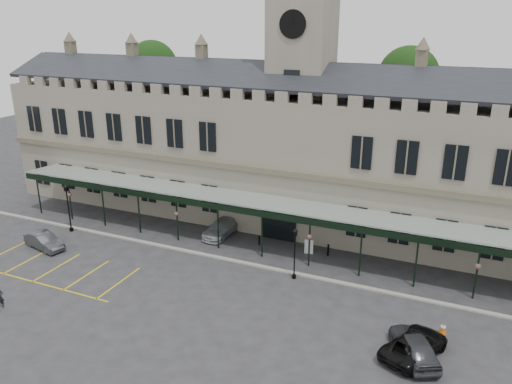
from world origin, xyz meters
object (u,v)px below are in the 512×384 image
at_px(clock_tower, 301,82).
at_px(traffic_cone, 443,328).
at_px(sign_board, 309,247).
at_px(car_left_b, 44,241).
at_px(car_right_a, 414,346).
at_px(lamp_post_left, 68,203).
at_px(car_van, 415,345).
at_px(lamp_post_mid, 295,249).
at_px(car_taxi, 222,228).
at_px(station_building, 299,155).

bearing_deg(clock_tower, traffic_cone, -44.19).
distance_m(sign_board, car_left_b, 22.31).
distance_m(sign_board, car_right_a, 14.15).
bearing_deg(car_left_b, lamp_post_left, 21.91).
bearing_deg(sign_board, clock_tower, 107.27).
bearing_deg(car_van, car_right_a, 113.25).
bearing_deg(car_right_a, car_van, -117.89).
xyz_separation_m(lamp_post_mid, car_taxi, (-8.61, 4.86, -1.75)).
xyz_separation_m(traffic_cone, car_van, (-1.38, -2.89, 0.32)).
bearing_deg(traffic_cone, lamp_post_mid, 165.15).
bearing_deg(car_right_a, lamp_post_left, -38.93).
bearing_deg(car_right_a, traffic_cone, -141.88).
distance_m(lamp_post_mid, traffic_cone, 11.34).
xyz_separation_m(clock_tower, car_right_a, (13.00, -17.09, -12.35)).
height_order(car_left_b, car_taxi, car_taxi).
distance_m(lamp_post_left, traffic_cone, 32.65).
distance_m(sign_board, car_van, 13.99).
bearing_deg(lamp_post_mid, sign_board, 93.49).
xyz_separation_m(clock_tower, car_van, (13.00, -16.87, -12.44)).
relative_size(sign_board, car_left_b, 0.30).
relative_size(clock_tower, traffic_cone, 33.96).
bearing_deg(clock_tower, sign_board, -63.65).
relative_size(station_building, car_van, 12.37).
bearing_deg(traffic_cone, sign_board, 146.78).
bearing_deg(car_van, station_building, -28.99).
height_order(traffic_cone, car_van, car_van).
relative_size(sign_board, car_taxi, 0.26).
relative_size(car_taxi, car_van, 0.98).
bearing_deg(car_left_b, station_building, -36.74).
height_order(clock_tower, car_right_a, clock_tower).
relative_size(lamp_post_left, car_left_b, 1.11).
height_order(traffic_cone, car_left_b, car_left_b).
xyz_separation_m(sign_board, car_van, (9.66, -10.12, 0.07)).
bearing_deg(station_building, car_left_b, -140.03).
distance_m(clock_tower, sign_board, 14.60).
height_order(car_left_b, car_van, car_left_b).
height_order(station_building, car_left_b, station_building).
relative_size(lamp_post_left, traffic_cone, 6.27).
distance_m(lamp_post_mid, car_van, 11.15).
bearing_deg(lamp_post_mid, traffic_cone, -14.85).
height_order(station_building, sign_board, station_building).
relative_size(lamp_post_left, car_taxi, 0.96).
bearing_deg(car_van, sign_board, -23.08).
bearing_deg(lamp_post_left, traffic_cone, -5.20).
xyz_separation_m(station_building, traffic_cone, (14.38, -13.89, -6.11)).
relative_size(station_building, clock_tower, 2.42).
xyz_separation_m(traffic_cone, sign_board, (-11.04, 7.23, 0.25)).
bearing_deg(car_right_a, lamp_post_mid, -60.31).
distance_m(lamp_post_left, car_taxi, 14.04).
height_order(car_taxi, car_right_a, car_right_a).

